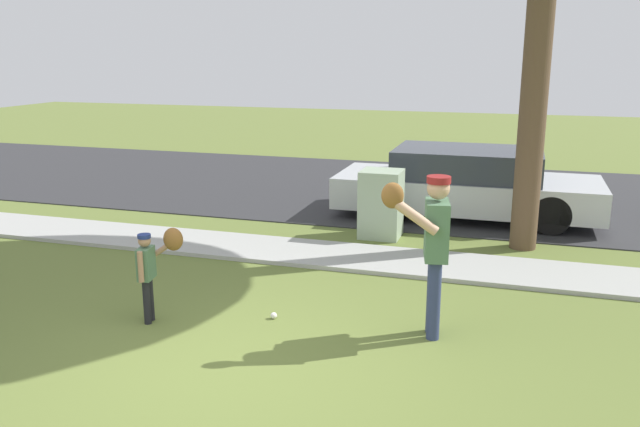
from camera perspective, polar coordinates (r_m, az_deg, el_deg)
The scene contains 8 objects.
ground_plane at distance 9.46m, azimuth 0.89°, elevation -4.00°, with size 48.00×48.00×0.00m, color olive.
sidewalk_strip at distance 9.54m, azimuth 1.06°, elevation -3.65°, with size 36.00×1.20×0.06m, color #A3A39E.
road_surface at distance 14.27m, azimuth 6.65°, elevation 2.14°, with size 36.00×6.80×0.02m, color #2D2D30.
person_adult at distance 6.74m, azimuth 9.79°, elevation -2.17°, with size 0.67×0.72×1.71m.
person_child at distance 7.36m, azimuth -14.34°, elevation -4.12°, with size 0.45×0.46×1.05m.
baseball at distance 7.44m, azimuth -4.07°, elevation -8.89°, with size 0.07×0.07×0.07m, color white.
utility_cabinet at distance 10.51m, azimuth 5.36°, elevation 0.85°, with size 0.64×0.61×1.09m, color #9EB293.
parked_sedan_silver at distance 11.96m, azimuth 12.70°, elevation 2.57°, with size 4.60×1.80×1.23m.
Camera 1 is at (2.51, -5.14, 2.93)m, focal length 36.61 mm.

